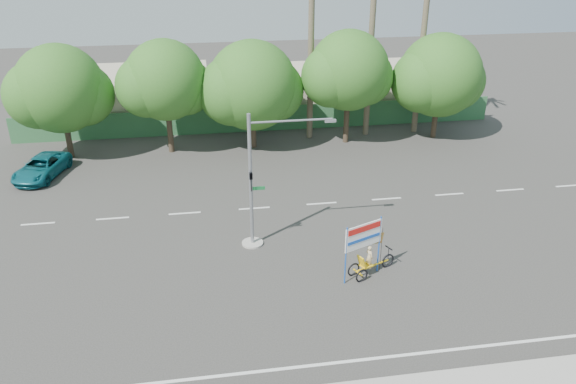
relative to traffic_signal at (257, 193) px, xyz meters
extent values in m
plane|color=#33302D|center=(2.20, -3.98, -2.92)|extent=(120.00, 120.00, 0.00)
cube|color=#336B3D|center=(2.20, 17.52, -1.92)|extent=(38.00, 0.08, 2.00)
cube|color=#B9AF93|center=(-7.80, 22.02, -0.92)|extent=(12.00, 8.00, 4.00)
cube|color=#B9AF93|center=(10.20, 22.02, -1.12)|extent=(14.00, 8.00, 3.60)
cylinder|color=#473828|center=(-11.80, 14.02, -1.16)|extent=(0.40, 0.40, 3.52)
sphere|color=#23591A|center=(-11.80, 14.02, 2.04)|extent=(6.00, 6.00, 6.00)
sphere|color=#23591A|center=(-10.45, 14.32, 1.48)|extent=(4.32, 4.32, 4.32)
sphere|color=#23591A|center=(-13.15, 13.77, 1.72)|extent=(4.56, 4.56, 4.56)
cylinder|color=#473828|center=(-4.80, 14.02, -1.05)|extent=(0.40, 0.40, 3.74)
sphere|color=#23591A|center=(-4.80, 14.02, 2.35)|extent=(5.60, 5.60, 5.60)
sphere|color=#23591A|center=(-3.54, 14.32, 1.76)|extent=(4.03, 4.03, 4.03)
sphere|color=#23591A|center=(-6.06, 13.77, 2.01)|extent=(4.26, 4.26, 4.26)
cylinder|color=#473828|center=(1.20, 14.02, -1.27)|extent=(0.40, 0.40, 3.30)
sphere|color=#23591A|center=(1.20, 14.02, 1.73)|extent=(6.40, 6.40, 6.40)
sphere|color=#23591A|center=(2.64, 14.32, 1.21)|extent=(4.61, 4.61, 4.61)
sphere|color=#23591A|center=(-0.24, 13.77, 1.43)|extent=(4.86, 4.86, 4.86)
cylinder|color=#473828|center=(8.20, 14.02, -0.98)|extent=(0.40, 0.40, 3.87)
sphere|color=#23591A|center=(8.20, 14.02, 2.54)|extent=(5.80, 5.80, 5.80)
sphere|color=#23591A|center=(9.50, 14.32, 1.92)|extent=(4.18, 4.18, 4.18)
sphere|color=#23591A|center=(6.89, 13.77, 2.19)|extent=(4.41, 4.41, 4.41)
cylinder|color=#473828|center=(15.20, 14.02, -1.20)|extent=(0.40, 0.40, 3.43)
sphere|color=#23591A|center=(15.20, 14.02, 1.92)|extent=(6.20, 6.20, 6.20)
sphere|color=#23591A|center=(16.59, 14.32, 1.37)|extent=(4.46, 4.46, 4.46)
sphere|color=#23591A|center=(13.80, 13.77, 1.61)|extent=(4.71, 4.71, 4.71)
cylinder|color=#70604C|center=(10.20, 15.52, 5.58)|extent=(0.44, 0.44, 17.00)
cylinder|color=#70604C|center=(14.20, 15.52, 4.58)|extent=(0.44, 0.44, 15.00)
cylinder|color=#70604C|center=(5.70, 15.52, 4.08)|extent=(0.44, 0.44, 14.00)
cylinder|color=gray|center=(-0.30, 0.02, -2.87)|extent=(1.10, 1.10, 0.10)
cylinder|color=gray|center=(-0.30, 0.02, 0.58)|extent=(0.18, 0.18, 7.00)
cylinder|color=gray|center=(1.70, 0.02, 3.63)|extent=(4.00, 0.10, 0.10)
cube|color=gray|center=(3.60, 0.02, 3.53)|extent=(0.55, 0.20, 0.12)
imported|color=black|center=(-0.30, -0.20, 0.68)|extent=(0.16, 0.20, 1.00)
cube|color=#14662D|center=(0.05, 0.02, 0.23)|extent=(0.70, 0.04, 0.18)
torus|color=black|center=(5.91, -3.13, -2.59)|extent=(0.71, 0.37, 0.73)
torus|color=black|center=(4.10, -3.58, -2.62)|extent=(0.66, 0.34, 0.68)
torus|color=black|center=(4.34, -4.13, -2.62)|extent=(0.66, 0.34, 0.68)
cube|color=yellow|center=(5.06, -3.49, -2.53)|extent=(1.71, 0.78, 0.06)
cube|color=yellow|center=(4.22, -3.85, -2.59)|extent=(0.31, 0.62, 0.05)
cube|color=yellow|center=(4.67, -3.66, -2.38)|extent=(0.68, 0.63, 0.06)
cube|color=yellow|center=(4.40, -3.78, -2.08)|extent=(0.40, 0.51, 0.59)
cylinder|color=black|center=(5.91, -3.13, -2.16)|extent=(0.04, 0.04, 0.59)
cube|color=black|center=(5.91, -3.13, -1.87)|extent=(0.23, 0.46, 0.04)
imported|color=#CCB284|center=(4.81, -3.60, -1.97)|extent=(0.42, 0.50, 1.17)
cylinder|color=blue|center=(3.52, -4.15, -1.46)|extent=(0.08, 0.08, 2.92)
cylinder|color=blue|center=(5.31, -3.39, -1.46)|extent=(0.08, 0.08, 2.92)
cube|color=white|center=(4.42, -3.77, -0.70)|extent=(1.91, 0.86, 1.19)
cube|color=red|center=(4.43, -3.80, -0.33)|extent=(1.69, 0.74, 0.28)
cube|color=blue|center=(4.43, -3.80, -0.87)|extent=(1.69, 0.74, 0.15)
cylinder|color=black|center=(5.46, -3.32, -1.78)|extent=(0.03, 0.03, 2.27)
cube|color=red|center=(5.11, -3.47, -1.08)|extent=(0.89, 0.40, 0.71)
imported|color=#0E5B66|center=(-13.00, 10.70, -2.25)|extent=(3.40, 5.21, 1.33)
camera|label=1|loc=(-2.41, -24.98, 11.97)|focal=35.00mm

